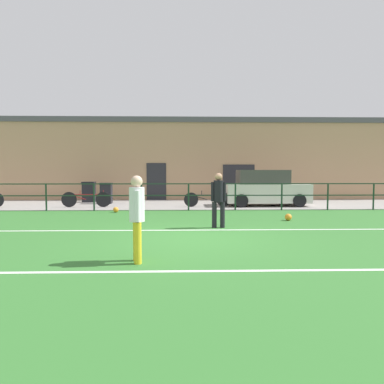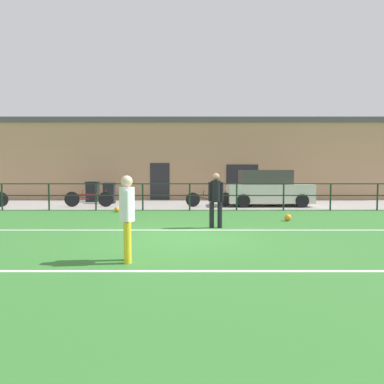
# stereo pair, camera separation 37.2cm
# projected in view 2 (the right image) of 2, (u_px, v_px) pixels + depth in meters

# --- Properties ---
(ground) EXTENTS (60.00, 44.00, 0.04)m
(ground) POSITION_uv_depth(u_px,v_px,m) (189.00, 238.00, 8.98)
(ground) COLOR #33702D
(field_line_touchline) EXTENTS (36.00, 0.11, 0.00)m
(field_line_touchline) POSITION_uv_depth(u_px,v_px,m) (189.00, 230.00, 10.03)
(field_line_touchline) COLOR white
(field_line_touchline) RESTS_ON ground
(field_line_hash) EXTENTS (36.00, 0.11, 0.00)m
(field_line_hash) POSITION_uv_depth(u_px,v_px,m) (187.00, 271.00, 5.97)
(field_line_hash) COLOR white
(field_line_hash) RESTS_ON ground
(pavement_strip) EXTENTS (48.00, 5.00, 0.02)m
(pavement_strip) POSITION_uv_depth(u_px,v_px,m) (191.00, 204.00, 17.46)
(pavement_strip) COLOR gray
(pavement_strip) RESTS_ON ground
(perimeter_fence) EXTENTS (36.07, 0.07, 1.15)m
(perimeter_fence) POSITION_uv_depth(u_px,v_px,m) (190.00, 193.00, 14.92)
(perimeter_fence) COLOR #193823
(perimeter_fence) RESTS_ON ground
(clubhouse_facade) EXTENTS (28.00, 2.56, 4.69)m
(clubhouse_facade) POSITION_uv_depth(u_px,v_px,m) (191.00, 159.00, 21.00)
(clubhouse_facade) COLOR tan
(clubhouse_facade) RESTS_ON ground
(player_goalkeeper) EXTENTS (0.45, 0.29, 1.63)m
(player_goalkeeper) POSITION_uv_depth(u_px,v_px,m) (217.00, 197.00, 10.38)
(player_goalkeeper) COLOR black
(player_goalkeeper) RESTS_ON ground
(player_striker) EXTENTS (0.28, 0.44, 1.62)m
(player_striker) POSITION_uv_depth(u_px,v_px,m) (128.00, 213.00, 6.53)
(player_striker) COLOR gold
(player_striker) RESTS_ON ground
(soccer_ball_match) EXTENTS (0.23, 0.23, 0.23)m
(soccer_ball_match) POSITION_uv_depth(u_px,v_px,m) (289.00, 218.00, 11.81)
(soccer_ball_match) COLOR orange
(soccer_ball_match) RESTS_ON ground
(soccer_ball_spare) EXTENTS (0.22, 0.22, 0.22)m
(soccer_ball_spare) POSITION_uv_depth(u_px,v_px,m) (118.00, 209.00, 14.30)
(soccer_ball_spare) COLOR orange
(soccer_ball_spare) RESTS_ON ground
(parked_car_red) EXTENTS (3.90, 1.77, 1.70)m
(parked_car_red) POSITION_uv_depth(u_px,v_px,m) (269.00, 189.00, 16.59)
(parked_car_red) COLOR silver
(parked_car_red) RESTS_ON pavement_strip
(bicycle_parked_0) EXTENTS (2.25, 0.04, 0.78)m
(bicycle_parked_0) POSITION_uv_depth(u_px,v_px,m) (90.00, 199.00, 16.15)
(bicycle_parked_0) COLOR black
(bicycle_parked_0) RESTS_ON pavement_strip
(bicycle_parked_2) EXTENTS (2.15, 0.04, 0.75)m
(bicycle_parked_2) POSITION_uv_depth(u_px,v_px,m) (210.00, 199.00, 16.14)
(bicycle_parked_2) COLOR black
(bicycle_parked_2) RESTS_ON pavement_strip
(trash_bin_0) EXTENTS (0.65, 0.55, 1.08)m
(trash_bin_0) POSITION_uv_depth(u_px,v_px,m) (93.00, 192.00, 18.63)
(trash_bin_0) COLOR black
(trash_bin_0) RESTS_ON pavement_strip
(trash_bin_1) EXTENTS (0.58, 0.49, 1.04)m
(trash_bin_1) POSITION_uv_depth(u_px,v_px,m) (110.00, 193.00, 17.81)
(trash_bin_1) COLOR black
(trash_bin_1) RESTS_ON pavement_strip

